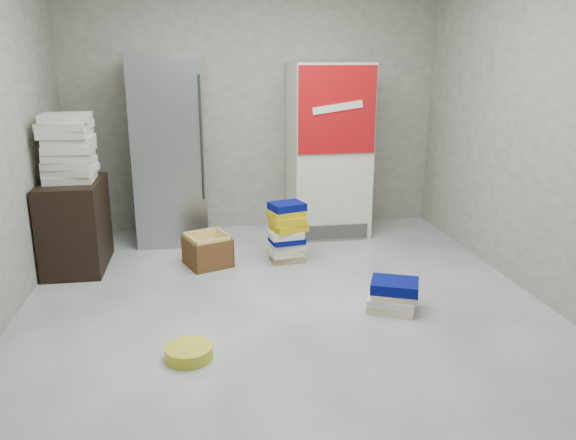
# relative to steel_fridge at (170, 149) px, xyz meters

# --- Properties ---
(ground) EXTENTS (5.00, 5.00, 0.00)m
(ground) POSITION_rel_steel_fridge_xyz_m (0.90, -2.13, -0.95)
(ground) COLOR silver
(ground) RESTS_ON ground
(room_shell) EXTENTS (4.04, 5.04, 2.82)m
(room_shell) POSITION_rel_steel_fridge_xyz_m (0.90, -2.13, 0.85)
(room_shell) COLOR #A7A197
(room_shell) RESTS_ON ground
(steel_fridge) EXTENTS (0.70, 0.72, 1.90)m
(steel_fridge) POSITION_rel_steel_fridge_xyz_m (0.00, 0.00, 0.00)
(steel_fridge) COLOR gray
(steel_fridge) RESTS_ON ground
(coke_cooler) EXTENTS (0.80, 0.73, 1.80)m
(coke_cooler) POSITION_rel_steel_fridge_xyz_m (1.65, -0.01, -0.05)
(coke_cooler) COLOR silver
(coke_cooler) RESTS_ON ground
(wood_shelf) EXTENTS (0.50, 0.80, 0.80)m
(wood_shelf) POSITION_rel_steel_fridge_xyz_m (-0.83, -0.73, -0.55)
(wood_shelf) COLOR black
(wood_shelf) RESTS_ON ground
(supply_box_stack) EXTENTS (0.44, 0.45, 0.58)m
(supply_box_stack) POSITION_rel_steel_fridge_xyz_m (-0.82, -0.73, 0.14)
(supply_box_stack) COLOR silver
(supply_box_stack) RESTS_ON wood_shelf
(phonebook_stack_main) EXTENTS (0.38, 0.34, 0.56)m
(phonebook_stack_main) POSITION_rel_steel_fridge_xyz_m (1.07, -0.88, -0.67)
(phonebook_stack_main) COLOR tan
(phonebook_stack_main) RESTS_ON ground
(phonebook_stack_side) EXTENTS (0.44, 0.40, 0.24)m
(phonebook_stack_side) POSITION_rel_steel_fridge_xyz_m (1.69, -2.06, -0.83)
(phonebook_stack_side) COLOR beige
(phonebook_stack_side) RESTS_ON ground
(cardboard_box) EXTENTS (0.48, 0.48, 0.30)m
(cardboard_box) POSITION_rel_steel_fridge_xyz_m (0.33, -0.87, -0.83)
(cardboard_box) COLOR yellow
(cardboard_box) RESTS_ON ground
(bucket_lid) EXTENTS (0.40, 0.40, 0.08)m
(bucket_lid) POSITION_rel_steel_fridge_xyz_m (0.18, -2.55, -0.91)
(bucket_lid) COLOR gold
(bucket_lid) RESTS_ON ground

